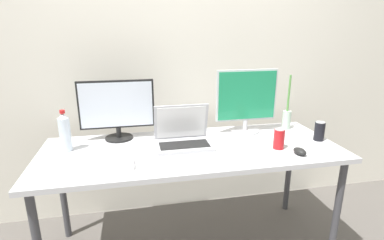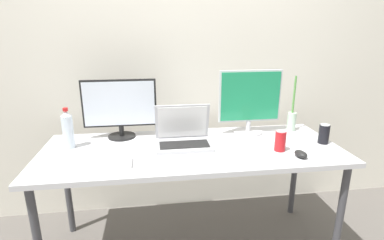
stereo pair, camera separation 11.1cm
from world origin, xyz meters
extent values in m
cube|color=silver|center=(0.00, 0.59, 1.30)|extent=(7.00, 0.08, 2.60)
cylinder|color=#424247|center=(0.86, -0.30, 0.35)|extent=(0.04, 0.04, 0.71)
cylinder|color=#424247|center=(-0.86, 0.30, 0.35)|extent=(0.04, 0.04, 0.71)
cylinder|color=#424247|center=(0.86, 0.30, 0.35)|extent=(0.04, 0.04, 0.71)
cube|color=silver|center=(0.00, 0.00, 0.72)|extent=(1.84, 0.71, 0.03)
cylinder|color=black|center=(-0.45, 0.26, 0.75)|extent=(0.18, 0.18, 0.01)
cylinder|color=black|center=(-0.45, 0.26, 0.79)|extent=(0.03, 0.03, 0.07)
cube|color=black|center=(-0.45, 0.26, 0.98)|extent=(0.48, 0.02, 0.32)
cube|color=silver|center=(-0.45, 0.24, 0.98)|extent=(0.46, 0.01, 0.29)
cylinder|color=silver|center=(0.43, 0.23, 0.75)|extent=(0.20, 0.20, 0.01)
cylinder|color=silver|center=(0.43, 0.23, 0.79)|extent=(0.03, 0.03, 0.08)
cube|color=silver|center=(0.43, 0.23, 1.01)|extent=(0.44, 0.02, 0.36)
cube|color=#1E8C59|center=(0.43, 0.21, 1.01)|extent=(0.41, 0.01, 0.33)
cube|color=#B7B7BC|center=(-0.05, 0.02, 0.75)|extent=(0.35, 0.24, 0.02)
cube|color=black|center=(-0.05, 0.01, 0.76)|extent=(0.31, 0.13, 0.00)
cube|color=#B7B7BC|center=(-0.05, 0.12, 0.88)|extent=(0.35, 0.06, 0.24)
cube|color=white|center=(-0.05, 0.11, 0.88)|extent=(0.31, 0.05, 0.21)
cube|color=white|center=(-0.54, -0.19, 0.75)|extent=(0.37, 0.13, 0.02)
ellipsoid|color=black|center=(0.60, -0.23, 0.76)|extent=(0.07, 0.10, 0.04)
cylinder|color=silver|center=(-0.75, 0.11, 0.84)|extent=(0.07, 0.07, 0.21)
cone|color=silver|center=(-0.75, 0.11, 0.96)|extent=(0.06, 0.06, 0.03)
cylinder|color=red|center=(-0.75, 0.11, 0.99)|extent=(0.03, 0.03, 0.02)
cylinder|color=red|center=(0.52, -0.12, 0.80)|extent=(0.07, 0.07, 0.12)
cylinder|color=silver|center=(0.52, -0.12, 0.86)|extent=(0.06, 0.06, 0.00)
cylinder|color=black|center=(0.85, -0.04, 0.80)|extent=(0.07, 0.07, 0.12)
cylinder|color=silver|center=(0.85, -0.04, 0.86)|extent=(0.06, 0.06, 0.00)
cylinder|color=#B2D1B7|center=(0.76, 0.23, 0.81)|extent=(0.06, 0.06, 0.13)
cylinder|color=#519342|center=(0.76, 0.23, 1.01)|extent=(0.01, 0.01, 0.26)
camera|label=1|loc=(-0.35, -1.70, 1.45)|focal=28.00mm
camera|label=2|loc=(-0.24, -1.71, 1.45)|focal=28.00mm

